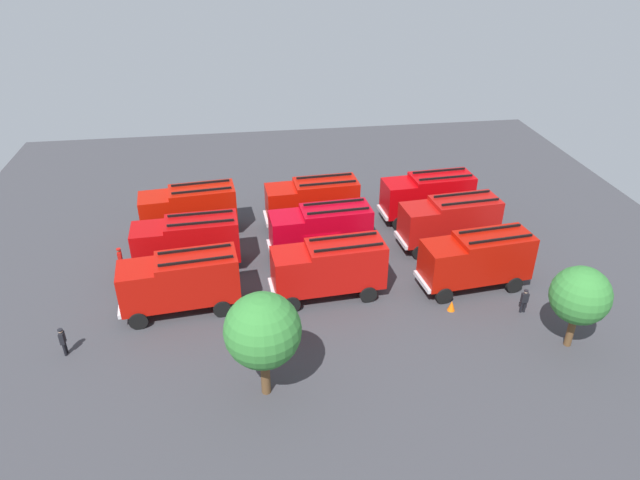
% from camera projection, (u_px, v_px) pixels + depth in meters
% --- Properties ---
extents(ground_plane, '(55.88, 55.88, 0.00)m').
position_uv_depth(ground_plane, '(320.00, 257.00, 40.95)').
color(ground_plane, '#38383D').
extents(fire_truck_0, '(7.35, 3.15, 3.88)m').
position_uv_depth(fire_truck_0, '(428.00, 195.00, 45.01)').
color(fire_truck_0, '#B80409').
rests_on(fire_truck_0, ground).
extents(fire_truck_1, '(7.33, 3.10, 3.88)m').
position_uv_depth(fire_truck_1, '(313.00, 200.00, 44.08)').
color(fire_truck_1, '#B20F05').
rests_on(fire_truck_1, ground).
extents(fire_truck_2, '(7.41, 3.34, 3.88)m').
position_uv_depth(fire_truck_2, '(189.00, 208.00, 42.92)').
color(fire_truck_2, '#B11105').
rests_on(fire_truck_2, ground).
extents(fire_truck_3, '(7.38, 3.26, 3.88)m').
position_uv_depth(fire_truck_3, '(450.00, 220.00, 41.26)').
color(fire_truck_3, '#AA0F0C').
rests_on(fire_truck_3, ground).
extents(fire_truck_4, '(7.35, 3.14, 3.88)m').
position_uv_depth(fire_truck_4, '(321.00, 229.00, 40.08)').
color(fire_truck_4, '#B40414').
rests_on(fire_truck_4, ground).
extents(fire_truck_5, '(7.32, 3.06, 3.88)m').
position_uv_depth(fire_truck_5, '(187.00, 241.00, 38.60)').
color(fire_truck_5, '#AD0809').
rests_on(fire_truck_5, ground).
extents(fire_truck_6, '(7.42, 3.37, 3.88)m').
position_uv_depth(fire_truck_6, '(477.00, 258.00, 36.66)').
color(fire_truck_6, '#A90F05').
rests_on(fire_truck_6, ground).
extents(fire_truck_7, '(7.37, 3.20, 3.88)m').
position_uv_depth(fire_truck_7, '(329.00, 267.00, 35.80)').
color(fire_truck_7, '#B30E09').
rests_on(fire_truck_7, ground).
extents(fire_truck_8, '(7.41, 3.35, 3.88)m').
position_uv_depth(fire_truck_8, '(180.00, 281.00, 34.44)').
color(fire_truck_8, '#B00F07').
rests_on(fire_truck_8, ground).
extents(firefighter_0, '(0.42, 0.26, 1.61)m').
position_uv_depth(firefighter_0, '(524.00, 300.00, 34.86)').
color(firefighter_0, black).
rests_on(firefighter_0, ground).
extents(firefighter_1, '(0.45, 0.48, 1.60)m').
position_uv_depth(firefighter_1, '(308.00, 230.00, 42.65)').
color(firefighter_1, black).
rests_on(firefighter_1, ground).
extents(firefighter_2, '(0.30, 0.43, 1.83)m').
position_uv_depth(firefighter_2, '(120.00, 259.00, 38.76)').
color(firefighter_2, black).
rests_on(firefighter_2, ground).
extents(firefighter_3, '(0.28, 0.42, 1.73)m').
position_uv_depth(firefighter_3, '(63.00, 340.00, 31.44)').
color(firefighter_3, black).
rests_on(firefighter_3, ground).
extents(firefighter_4, '(0.48, 0.44, 1.66)m').
position_uv_depth(firefighter_4, '(439.00, 192.00, 48.25)').
color(firefighter_4, black).
rests_on(firefighter_4, ground).
extents(tree_0, '(3.25, 3.25, 5.03)m').
position_uv_depth(tree_0, '(580.00, 296.00, 30.95)').
color(tree_0, brown).
rests_on(tree_0, ground).
extents(tree_1, '(3.78, 3.78, 5.87)m').
position_uv_depth(tree_1, '(263.00, 331.00, 27.46)').
color(tree_1, brown).
rests_on(tree_1, ground).
extents(traffic_cone_0, '(0.48, 0.48, 0.69)m').
position_uv_depth(traffic_cone_0, '(451.00, 306.00, 35.29)').
color(traffic_cone_0, '#F2600C').
rests_on(traffic_cone_0, ground).
extents(traffic_cone_1, '(0.48, 0.48, 0.68)m').
position_uv_depth(traffic_cone_1, '(334.00, 265.00, 39.41)').
color(traffic_cone_1, '#F2600C').
rests_on(traffic_cone_1, ground).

